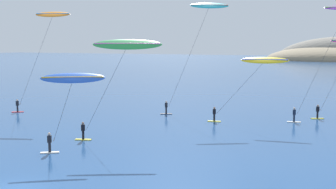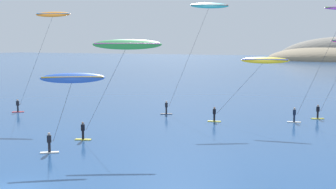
% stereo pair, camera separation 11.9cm
% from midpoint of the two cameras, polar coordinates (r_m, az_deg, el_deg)
% --- Properties ---
extents(kitesurfer_yellow, '(8.88, 2.22, 7.54)m').
position_cam_midpoint_polar(kitesurfer_yellow, '(47.43, 12.30, 3.87)').
color(kitesurfer_yellow, yellow).
rests_on(kitesurfer_yellow, ground).
extents(kitesurfer_blue, '(4.98, 3.94, 6.61)m').
position_cam_midpoint_polar(kitesurfer_blue, '(35.08, -13.10, 1.43)').
color(kitesurfer_blue, silver).
rests_on(kitesurfer_blue, ground).
extents(kitesurfer_green, '(7.61, 4.53, 9.40)m').
position_cam_midpoint_polar(kitesurfer_green, '(38.83, -5.96, 6.01)').
color(kitesurfer_green, yellow).
rests_on(kitesurfer_green, ground).
extents(kitesurfer_cyan, '(7.88, 5.04, 14.10)m').
position_cam_midpoint_polar(kitesurfer_cyan, '(53.55, 5.06, 10.74)').
color(kitesurfer_cyan, '#2D2D33').
rests_on(kitesurfer_cyan, ground).
extents(kitesurfer_orange, '(7.86, 3.98, 13.06)m').
position_cam_midpoint_polar(kitesurfer_orange, '(56.16, -15.79, 9.36)').
color(kitesurfer_orange, red).
rests_on(kitesurfer_orange, ground).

